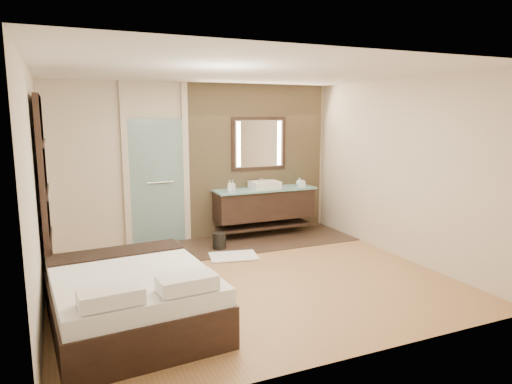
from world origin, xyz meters
name	(u,v)px	position (x,y,z in m)	size (l,w,h in m)	color
floor	(249,278)	(0.00, 0.00, 0.00)	(5.00, 5.00, 0.00)	#A17743
tile_strip	(245,242)	(0.60, 1.60, 0.01)	(3.80, 1.30, 0.01)	#32271B
stone_wall	(258,160)	(1.10, 2.21, 1.35)	(2.60, 0.08, 2.70)	#9D8259
vanity	(264,204)	(1.10, 1.92, 0.58)	(1.85, 0.55, 0.88)	black
mirror_unit	(259,144)	(1.10, 2.16, 1.65)	(1.06, 0.04, 0.96)	black
frosted_door	(157,177)	(-0.75, 2.20, 1.14)	(1.10, 0.12, 2.70)	#B9EAEA
shoji_partition	(45,195)	(-2.43, 0.60, 1.21)	(0.06, 1.20, 2.40)	black
bed	(132,298)	(-1.65, -0.82, 0.31)	(1.68, 2.03, 0.74)	black
bath_mat	(233,256)	(0.13, 0.93, 0.02)	(0.72, 0.50, 0.02)	white
waste_bin	(219,241)	(0.07, 1.44, 0.14)	(0.22, 0.22, 0.27)	black
tissue_box	(301,184)	(1.82, 1.87, 0.92)	(0.12, 0.12, 0.10)	white
soap_bottle_a	(230,186)	(0.40, 1.82, 0.96)	(0.08, 0.08, 0.20)	white
soap_bottle_b	(232,185)	(0.48, 1.89, 0.96)	(0.09, 0.09, 0.19)	#B2B2B2
soap_bottle_c	(299,182)	(1.80, 1.89, 0.94)	(0.12, 0.12, 0.16)	silver
cup	(301,183)	(1.84, 1.90, 0.92)	(0.14, 0.14, 0.11)	white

